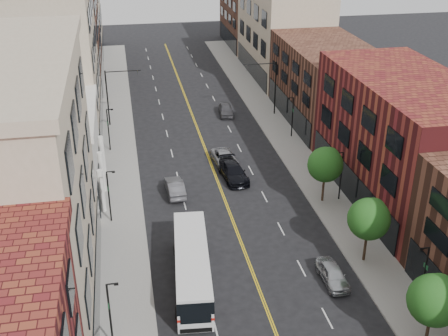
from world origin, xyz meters
TOP-DOWN VIEW (x-y plane):
  - sidewalk_left at (-10.00, 35.00)m, footprint 4.00×110.00m
  - sidewalk_right at (10.00, 35.00)m, footprint 4.00×110.00m
  - bldg_l_tanoffice at (-17.00, 13.00)m, footprint 10.00×22.00m
  - bldg_l_white at (-17.00, 31.00)m, footprint 10.00×14.00m
  - bldg_l_far_a at (-17.00, 48.00)m, footprint 10.00×20.00m
  - bldg_l_far_b at (-17.00, 68.00)m, footprint 10.00×20.00m
  - bldg_r_mid at (17.00, 24.00)m, footprint 10.00×22.00m
  - bldg_r_far_a at (17.00, 45.00)m, footprint 10.00×20.00m
  - bldg_r_far_b at (17.00, 66.00)m, footprint 10.00×22.00m
  - bldg_r_far_c at (17.00, 86.00)m, footprint 10.00×18.00m
  - tree_r_1 at (9.39, 4.07)m, footprint 3.40×3.40m
  - tree_r_2 at (9.39, 14.07)m, footprint 3.40×3.40m
  - tree_r_3 at (9.39, 24.07)m, footprint 3.40×3.40m
  - lamp_l_1 at (-10.95, 8.00)m, footprint 0.81×0.55m
  - lamp_l_2 at (-10.95, 24.00)m, footprint 0.81×0.55m
  - lamp_l_3 at (-10.95, 40.00)m, footprint 0.81×0.55m
  - lamp_r_1 at (10.95, 8.00)m, footprint 0.81×0.55m
  - lamp_r_2 at (10.95, 24.00)m, footprint 0.81×0.55m
  - lamp_r_3 at (10.95, 40.00)m, footprint 0.81×0.55m
  - signal_mast_left at (-10.27, 48.00)m, footprint 4.49×0.18m
  - signal_mast_right at (10.27, 48.00)m, footprint 4.49×0.18m
  - city_bus at (-4.89, 13.76)m, footprint 3.56×11.73m
  - car_parked_far at (5.80, 11.90)m, footprint 1.76×4.19m
  - car_lane_behind at (-4.67, 28.21)m, footprint 1.83×4.72m
  - car_lane_a at (1.72, 30.38)m, footprint 2.83×5.84m
  - car_lane_b at (1.50, 34.00)m, footprint 2.78×5.34m
  - car_lane_c at (4.48, 49.06)m, footprint 2.15×4.54m

SIDE VIEW (x-z plane):
  - sidewalk_left at x=-10.00m, z-range 0.00..0.15m
  - sidewalk_right at x=10.00m, z-range 0.00..0.15m
  - car_parked_far at x=5.80m, z-range 0.00..1.42m
  - car_lane_b at x=1.50m, z-range 0.00..1.44m
  - car_lane_c at x=4.48m, z-range 0.00..1.50m
  - car_lane_behind at x=-4.67m, z-range 0.00..1.53m
  - car_lane_a at x=1.72m, z-range 0.00..1.64m
  - city_bus at x=-4.89m, z-range 0.24..3.21m
  - lamp_l_1 at x=-10.95m, z-range 0.45..5.50m
  - lamp_l_2 at x=-10.95m, z-range 0.45..5.50m
  - lamp_l_3 at x=-10.95m, z-range 0.45..5.50m
  - lamp_r_1 at x=10.95m, z-range 0.45..5.50m
  - lamp_r_2 at x=10.95m, z-range 0.45..5.50m
  - lamp_r_3 at x=10.95m, z-range 0.45..5.50m
  - bldg_l_white at x=-17.00m, z-range 0.00..8.00m
  - tree_r_1 at x=9.39m, z-range 1.33..6.92m
  - tree_r_2 at x=9.39m, z-range 1.33..6.92m
  - tree_r_3 at x=9.39m, z-range 1.33..6.92m
  - signal_mast_left at x=-10.27m, z-range 1.05..8.25m
  - signal_mast_right at x=10.27m, z-range 1.05..8.25m
  - bldg_r_far_a at x=17.00m, z-range 0.00..10.00m
  - bldg_r_far_c at x=17.00m, z-range 0.00..11.00m
  - bldg_r_mid at x=17.00m, z-range 0.00..12.00m
  - bldg_r_far_b at x=17.00m, z-range 0.00..14.00m
  - bldg_l_far_b at x=-17.00m, z-range 0.00..15.00m
  - bldg_l_tanoffice at x=-17.00m, z-range 0.00..18.00m
  - bldg_l_far_a at x=-17.00m, z-range 0.00..18.00m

